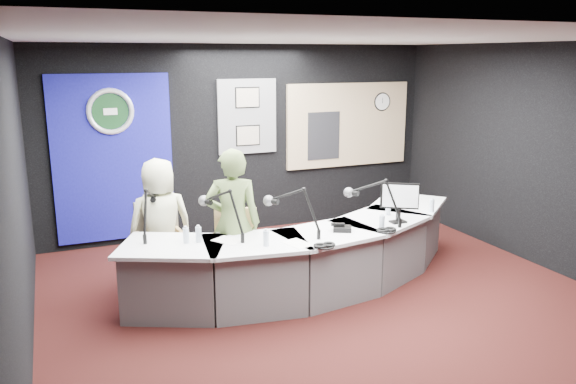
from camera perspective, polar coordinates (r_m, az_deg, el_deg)
name	(u,v)px	position (r m, az deg, el deg)	size (l,w,h in m)	color
ground	(333,304)	(6.41, 4.49, -11.01)	(6.00, 6.00, 0.00)	black
ceiling	(339,38)	(5.84, 5.01, 14.89)	(6.00, 6.00, 0.02)	silver
wall_back	(244,140)	(8.70, -4.39, 5.15)	(6.00, 0.02, 2.80)	black
wall_left	(16,208)	(5.33, -25.28, -1.40)	(0.02, 6.00, 2.80)	black
wall_right	(554,159)	(7.79, 24.77, 2.99)	(0.02, 6.00, 2.80)	black
broadcast_desk	(308,256)	(6.70, 2.02, -6.39)	(4.50, 1.90, 0.75)	silver
backdrop_panel	(113,159)	(8.30, -16.86, 3.17)	(1.60, 0.05, 2.30)	navy
agency_seal	(110,111)	(8.18, -17.14, 7.61)	(0.63, 0.63, 0.07)	silver
seal_center	(110,111)	(8.18, -17.15, 7.61)	(0.48, 0.48, 0.01)	#0E3415
pinboard	(247,117)	(8.64, -4.05, 7.45)	(0.90, 0.04, 1.10)	slate
framed_photo_upper	(248,98)	(8.59, -4.01, 9.28)	(0.34, 0.02, 0.27)	gray
framed_photo_lower	(248,136)	(8.65, -3.95, 5.58)	(0.34, 0.02, 0.27)	gray
booth_window_frame	(348,125)	(9.34, 5.96, 6.62)	(2.12, 0.06, 1.32)	tan
booth_glow	(348,125)	(9.33, 5.99, 6.61)	(2.00, 0.02, 1.20)	#FFCFA1
equipment_rack	(324,136)	(9.13, 3.53, 5.56)	(0.55, 0.02, 0.75)	black
wall_clock	(382,102)	(9.58, 9.29, 8.79)	(0.28, 0.28, 0.01)	white
armchair_left	(161,245)	(6.84, -12.39, -5.17)	(0.56, 0.56, 1.00)	tan
armchair_right	(234,250)	(6.47, -5.40, -5.75)	(0.59, 0.59, 1.05)	tan
draped_jacket	(157,230)	(7.04, -12.83, -3.64)	(0.50, 0.10, 0.70)	#666156
person_man	(160,224)	(6.77, -12.50, -3.09)	(0.74, 0.48, 1.52)	beige
person_woman	(233,223)	(6.38, -5.46, -3.11)	(0.61, 0.40, 1.67)	#556937
computer_monitor	(399,196)	(6.73, 10.92, -0.36)	(0.39, 0.02, 0.27)	black
desk_phone	(342,229)	(6.40, 5.37, -3.63)	(0.20, 0.16, 0.05)	black
headphones_near	(386,230)	(6.45, 9.69, -3.71)	(0.24, 0.24, 0.04)	black
headphones_far	(324,245)	(5.87, 3.62, -5.27)	(0.22, 0.22, 0.04)	black
paper_stack	(228,240)	(6.08, -5.94, -4.78)	(0.21, 0.30, 0.00)	white
notepad	(298,243)	(5.96, 0.95, -5.11)	(0.21, 0.30, 0.00)	white
boom_mic_a	(150,208)	(6.34, -13.51, -1.54)	(0.34, 0.70, 0.60)	black
boom_mic_b	(222,209)	(6.15, -6.50, -1.71)	(0.37, 0.69, 0.60)	black
boom_mic_c	(293,208)	(6.16, 0.52, -1.58)	(0.50, 0.61, 0.60)	black
boom_mic_d	(374,199)	(6.63, 8.51, -0.65)	(0.53, 0.59, 0.60)	black
water_bottles	(326,222)	(6.41, 3.77, -2.97)	(3.13, 0.59, 0.18)	silver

